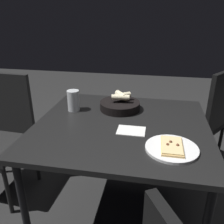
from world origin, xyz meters
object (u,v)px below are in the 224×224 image
object	(u,v)px
chair_far	(2,129)
bread_basket	(120,105)
beer_glass	(73,102)
chair_near	(205,115)
pizza_plate	(172,148)
dining_table	(121,132)

from	to	relation	value
chair_far	bread_basket	bearing A→B (deg)	-174.65
bread_basket	beer_glass	world-z (taller)	beer_glass
chair_near	chair_far	size ratio (longest dim) A/B	1.00
beer_glass	chair_near	bearing A→B (deg)	-150.27
pizza_plate	bread_basket	distance (m)	0.58
dining_table	bread_basket	world-z (taller)	bread_basket
bread_basket	beer_glass	distance (m)	0.32
bread_basket	chair_far	distance (m)	0.93
dining_table	chair_near	distance (m)	0.97
chair_near	chair_far	xyz separation A→B (m)	(1.58, 0.57, 0.01)
dining_table	chair_far	xyz separation A→B (m)	(0.95, -0.14, -0.14)
chair_far	dining_table	bearing A→B (deg)	171.49
beer_glass	chair_near	distance (m)	1.17
pizza_plate	chair_far	bearing A→B (deg)	-17.36
dining_table	chair_near	world-z (taller)	chair_near
pizza_plate	chair_near	size ratio (longest dim) A/B	0.28
chair_near	dining_table	bearing A→B (deg)	48.42
bread_basket	beer_glass	xyz separation A→B (m)	(0.31, 0.08, 0.03)
bread_basket	chair_near	xyz separation A→B (m)	(-0.68, -0.49, -0.24)
dining_table	chair_near	size ratio (longest dim) A/B	1.13
pizza_plate	chair_far	xyz separation A→B (m)	(1.23, -0.39, -0.21)
pizza_plate	bread_basket	bearing A→B (deg)	-54.61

